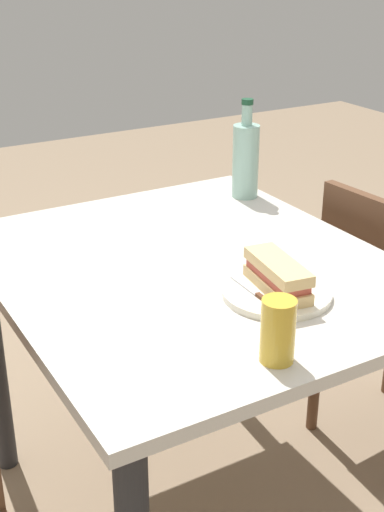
# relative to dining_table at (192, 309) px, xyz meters

# --- Properties ---
(dining_table) EXTENTS (1.05, 0.89, 0.77)m
(dining_table) POSITION_rel_dining_table_xyz_m (0.00, 0.00, 0.00)
(dining_table) COLOR beige
(dining_table) RESTS_ON ground
(plate_near) EXTENTS (0.24, 0.24, 0.01)m
(plate_near) POSITION_rel_dining_table_xyz_m (-0.23, -0.08, 0.13)
(plate_near) COLOR silver
(plate_near) RESTS_ON dining_table
(baguette_sandwich_near) EXTENTS (0.20, 0.10, 0.07)m
(baguette_sandwich_near) POSITION_rel_dining_table_xyz_m (-0.23, -0.08, 0.17)
(baguette_sandwich_near) COLOR #DBB77A
(baguette_sandwich_near) RESTS_ON plate_near
(knife_near) EXTENTS (0.18, 0.02, 0.01)m
(knife_near) POSITION_rel_dining_table_xyz_m (-0.24, -0.02, 0.14)
(knife_near) COLOR silver
(knife_near) RESTS_ON plate_near
(water_bottle) EXTENTS (0.08, 0.08, 0.29)m
(water_bottle) POSITION_rel_dining_table_xyz_m (0.33, -0.37, 0.24)
(water_bottle) COLOR #99C6B7
(water_bottle) RESTS_ON dining_table
(beer_glass) EXTENTS (0.06, 0.06, 0.12)m
(beer_glass) POSITION_rel_dining_table_xyz_m (-0.44, 0.08, 0.18)
(beer_glass) COLOR gold
(beer_glass) RESTS_ON dining_table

